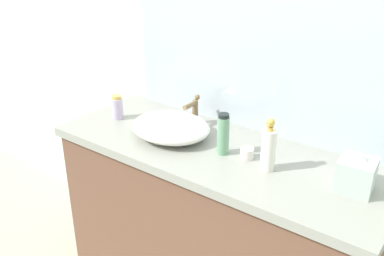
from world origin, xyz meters
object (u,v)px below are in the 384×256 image
(sink_basin, at_px, (171,127))
(soap_dispenser, at_px, (268,148))
(tissue_box, at_px, (356,173))
(candle_jar, at_px, (247,153))
(perfume_bottle, at_px, (223,134))
(lotion_bottle, at_px, (117,107))

(sink_basin, relative_size, soap_dispenser, 1.71)
(tissue_box, height_order, candle_jar, tissue_box)
(tissue_box, bearing_deg, sink_basin, -176.38)
(candle_jar, bearing_deg, sink_basin, -176.30)
(sink_basin, xyz_separation_m, tissue_box, (0.87, 0.06, 0.02))
(soap_dispenser, xyz_separation_m, tissue_box, (0.34, 0.06, -0.03))
(sink_basin, distance_m, candle_jar, 0.41)
(candle_jar, bearing_deg, perfume_bottle, -167.81)
(lotion_bottle, bearing_deg, soap_dispenser, -0.82)
(perfume_bottle, bearing_deg, tissue_box, 5.26)
(soap_dispenser, height_order, tissue_box, soap_dispenser)
(tissue_box, distance_m, candle_jar, 0.47)
(perfume_bottle, bearing_deg, sink_basin, -179.54)
(lotion_bottle, xyz_separation_m, tissue_box, (1.24, 0.05, 0.01))
(soap_dispenser, relative_size, candle_jar, 3.87)
(sink_basin, distance_m, soap_dispenser, 0.53)
(sink_basin, relative_size, tissue_box, 2.37)
(lotion_bottle, bearing_deg, perfume_bottle, -0.20)
(soap_dispenser, bearing_deg, candle_jar, 163.56)
(soap_dispenser, height_order, lotion_bottle, soap_dispenser)
(sink_basin, distance_m, lotion_bottle, 0.37)
(soap_dispenser, distance_m, perfume_bottle, 0.23)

